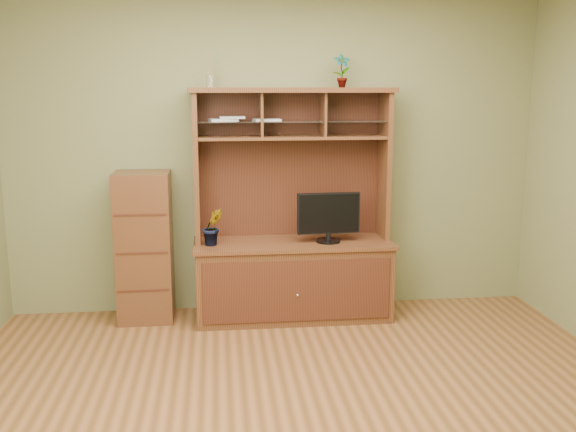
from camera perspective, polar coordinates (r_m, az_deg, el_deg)
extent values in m
cube|color=brown|center=(3.95, 1.67, -17.57)|extent=(4.50, 4.00, 0.02)
cube|color=olive|center=(5.48, -1.18, 5.59)|extent=(4.50, 0.02, 2.70)
cube|color=olive|center=(1.59, 12.19, -9.03)|extent=(4.50, 0.02, 2.70)
cube|color=#3F1F12|center=(5.40, 0.47, -5.77)|extent=(1.60, 0.55, 0.62)
cube|color=#34180E|center=(5.13, 0.84, -6.68)|extent=(1.50, 0.01, 0.50)
sphere|color=silver|center=(5.13, 0.86, -7.06)|extent=(0.02, 0.02, 0.02)
cube|color=#3F1F12|center=(5.31, 0.47, -2.42)|extent=(1.64, 0.59, 0.03)
cube|color=#3F1F12|center=(5.27, -8.13, 4.42)|extent=(0.04, 0.35, 1.25)
cube|color=#3F1F12|center=(5.44, 8.56, 4.63)|extent=(0.04, 0.35, 1.25)
cube|color=#34180E|center=(5.46, 0.15, 4.78)|extent=(1.52, 0.02, 1.25)
cube|color=#3F1F12|center=(5.26, 0.36, 11.14)|extent=(1.66, 0.40, 0.04)
cube|color=#3F1F12|center=(5.28, 0.36, 7.01)|extent=(1.52, 0.32, 0.02)
cube|color=#3F1F12|center=(5.24, -2.43, 9.01)|extent=(0.02, 0.31, 0.35)
cube|color=#3F1F12|center=(5.30, 3.11, 9.03)|extent=(0.02, 0.31, 0.35)
cube|color=silver|center=(5.26, 0.37, 8.41)|extent=(1.50, 0.27, 0.01)
cylinder|color=black|center=(5.29, 3.61, -2.22)|extent=(0.20, 0.20, 0.02)
cylinder|color=black|center=(5.28, 3.61, -1.78)|extent=(0.04, 0.04, 0.06)
cube|color=black|center=(5.24, 3.64, 0.24)|extent=(0.52, 0.07, 0.33)
imported|color=#295E20|center=(5.18, -6.71, -0.96)|extent=(0.19, 0.17, 0.30)
imported|color=#306D26|center=(5.33, 4.79, 12.76)|extent=(0.15, 0.11, 0.27)
cylinder|color=silver|center=(5.23, -7.00, 11.81)|extent=(0.05, 0.05, 0.10)
cylinder|color=olive|center=(5.23, -7.04, 13.30)|extent=(0.04, 0.04, 0.18)
cube|color=silver|center=(5.23, -5.77, 8.49)|extent=(0.24, 0.20, 0.02)
cube|color=silver|center=(5.23, -5.00, 8.73)|extent=(0.21, 0.16, 0.02)
cube|color=silver|center=(5.25, -1.90, 8.54)|extent=(0.23, 0.19, 0.02)
cube|color=#3F1F12|center=(5.39, -12.62, -2.69)|extent=(0.44, 0.40, 1.23)
cube|color=#34180E|center=(5.28, -12.71, -6.47)|extent=(0.40, 0.01, 0.02)
cube|color=#34180E|center=(5.20, -12.86, -3.23)|extent=(0.40, 0.01, 0.01)
cube|color=#34180E|center=(5.13, -13.01, 0.11)|extent=(0.40, 0.01, 0.01)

